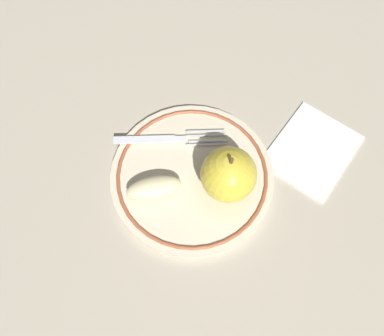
{
  "coord_description": "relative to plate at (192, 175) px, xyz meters",
  "views": [
    {
      "loc": [
        -0.12,
        0.18,
        0.52
      ],
      "look_at": [
        -0.01,
        -0.01,
        0.03
      ],
      "focal_mm": 35.0,
      "sensor_mm": 36.0,
      "label": 1
    }
  ],
  "objects": [
    {
      "name": "napkin_folded",
      "position": [
        -0.13,
        -0.14,
        -0.0
      ],
      "size": [
        0.12,
        0.15,
        0.01
      ],
      "primitive_type": "cube",
      "rotation": [
        0.0,
        0.0,
        -0.07
      ],
      "color": "white",
      "rests_on": "ground_plane"
    },
    {
      "name": "apple_slice_front",
      "position": [
        0.03,
        0.05,
        0.02
      ],
      "size": [
        0.08,
        0.08,
        0.03
      ],
      "primitive_type": "ellipsoid",
      "rotation": [
        0.0,
        0.0,
        0.78
      ],
      "color": "beige",
      "rests_on": "plate"
    },
    {
      "name": "fork",
      "position": [
        0.06,
        -0.03,
        0.01
      ],
      "size": [
        0.15,
        0.11,
        0.0
      ],
      "rotation": [
        0.0,
        0.0,
        3.74
      ],
      "color": "silver",
      "rests_on": "plate"
    },
    {
      "name": "ground_plane",
      "position": [
        0.01,
        0.01,
        -0.01
      ],
      "size": [
        2.0,
        2.0,
        0.0
      ],
      "primitive_type": "plane",
      "color": "#B0A48F"
    },
    {
      "name": "plate",
      "position": [
        0.0,
        0.0,
        0.0
      ],
      "size": [
        0.24,
        0.24,
        0.01
      ],
      "color": "beige",
      "rests_on": "ground_plane"
    },
    {
      "name": "apple_red_whole",
      "position": [
        -0.05,
        -0.01,
        0.05
      ],
      "size": [
        0.08,
        0.08,
        0.09
      ],
      "color": "gold",
      "rests_on": "plate"
    }
  ]
}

